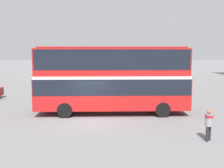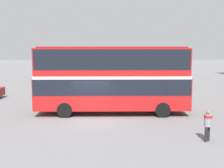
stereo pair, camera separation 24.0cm
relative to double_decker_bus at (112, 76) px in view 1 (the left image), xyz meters
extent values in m
plane|color=slate|center=(-1.46, -1.91, -2.71)|extent=(240.00, 240.00, 0.00)
cube|color=red|center=(0.00, 0.00, -1.17)|extent=(10.67, 2.75, 2.21)
cube|color=red|center=(0.00, 0.00, 0.93)|extent=(10.51, 2.68, 1.99)
cube|color=black|center=(0.00, 0.00, -0.67)|extent=(10.57, 2.78, 1.09)
cube|color=black|center=(0.00, 0.00, 1.17)|extent=(10.35, 2.70, 1.35)
cube|color=silver|center=(0.00, 0.00, -0.04)|extent=(10.57, 2.78, 0.20)
cube|color=maroon|center=(0.00, 0.00, 1.97)|extent=(10.03, 2.49, 0.10)
cylinder|color=black|center=(3.42, 1.03, -2.20)|extent=(1.03, 0.33, 1.02)
cylinder|color=black|center=(3.37, -1.19, -2.20)|extent=(1.03, 0.33, 1.02)
cylinder|color=black|center=(-3.16, 1.19, -2.20)|extent=(1.03, 0.33, 1.02)
cylinder|color=black|center=(-3.21, -1.03, -2.20)|extent=(1.03, 0.33, 1.02)
cylinder|color=#232328|center=(4.39, -6.08, -2.33)|extent=(0.14, 0.14, 0.76)
cylinder|color=#232328|center=(4.57, -5.92, -2.33)|extent=(0.14, 0.14, 0.76)
cylinder|color=gray|center=(4.48, -6.00, -1.64)|extent=(0.52, 0.52, 0.60)
cylinder|color=#B2232D|center=(4.48, -6.00, -1.45)|extent=(0.55, 0.55, 0.13)
sphere|color=#936B4C|center=(4.48, -6.00, -1.23)|extent=(0.21, 0.21, 0.21)
cube|color=silver|center=(-2.57, 10.84, -2.06)|extent=(4.29, 2.27, 0.74)
cube|color=black|center=(-2.74, 10.86, -1.43)|extent=(2.31, 1.86, 0.53)
cylinder|color=black|center=(-1.21, 11.50, -2.38)|extent=(0.67, 0.29, 0.65)
cylinder|color=black|center=(-1.40, 9.88, -2.38)|extent=(0.67, 0.29, 0.65)
cylinder|color=black|center=(-3.75, 11.79, -2.38)|extent=(0.67, 0.29, 0.65)
cylinder|color=black|center=(-3.93, 10.18, -2.38)|extent=(0.67, 0.29, 0.65)
camera|label=1|loc=(-0.91, -18.30, 1.72)|focal=42.00mm
camera|label=2|loc=(-0.67, -18.31, 1.72)|focal=42.00mm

